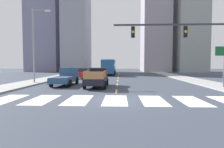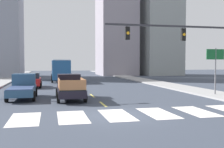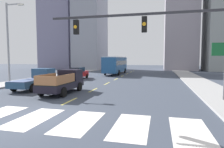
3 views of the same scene
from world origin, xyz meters
TOP-DOWN VIEW (x-y plane):
  - ground_plane at (0.00, 0.00)m, footprint 160.00×160.00m
  - sidewalk_right at (10.84, 18.00)m, footprint 3.38×110.00m
  - sidewalk_left at (-10.84, 18.00)m, footprint 3.38×110.00m
  - crosswalk_stripe_0 at (-7.41, 0.00)m, footprint 1.57×3.57m
  - crosswalk_stripe_1 at (-4.94, 0.00)m, footprint 1.57×3.57m
  - crosswalk_stripe_2 at (-2.47, 0.00)m, footprint 1.57×3.57m
  - crosswalk_stripe_3 at (0.00, 0.00)m, footprint 1.57×3.57m
  - crosswalk_stripe_4 at (2.47, 0.00)m, footprint 1.57×3.57m
  - crosswalk_stripe_5 at (4.94, 0.00)m, footprint 1.57×3.57m
  - lane_dash_0 at (0.00, 4.00)m, footprint 0.16×2.40m
  - lane_dash_1 at (0.00, 9.00)m, footprint 0.16×2.40m
  - lane_dash_2 at (0.00, 14.00)m, footprint 0.16×2.40m
  - lane_dash_3 at (0.00, 19.00)m, footprint 0.16×2.40m
  - lane_dash_4 at (0.00, 24.00)m, footprint 0.16×2.40m
  - lane_dash_5 at (0.00, 29.00)m, footprint 0.16×2.40m
  - lane_dash_6 at (0.00, 34.00)m, footprint 0.16×2.40m
  - lane_dash_7 at (0.00, 39.00)m, footprint 0.16×2.40m
  - pickup_stakebed at (-2.08, 7.19)m, footprint 2.18×5.20m
  - pickup_dark at (-5.81, 8.61)m, footprint 2.18×5.20m
  - city_bus at (-2.08, 27.97)m, footprint 2.72×10.80m
  - sedan_far at (-5.62, 18.16)m, footprint 2.02×4.40m
  - traffic_signal_gantry at (6.48, 2.36)m, footprint 10.02×0.27m
  - direction_sign_green at (10.48, 6.40)m, footprint 1.70×0.12m
  - streetlight_left at (-9.95, 9.79)m, footprint 2.20×0.28m
  - tower_tall_centre at (20.94, 43.43)m, footprint 8.19×8.83m
  - block_mid_left at (11.25, 45.97)m, footprint 7.96×10.27m
  - block_mid_right at (-12.70, 43.29)m, footprint 7.10×10.66m
  - block_low_left at (-23.69, 46.20)m, footprint 10.04×8.77m

SIDE VIEW (x-z plane):
  - ground_plane at x=0.00m, z-range 0.00..0.00m
  - lane_dash_0 at x=0.00m, z-range 0.00..0.01m
  - lane_dash_1 at x=0.00m, z-range 0.00..0.01m
  - lane_dash_2 at x=0.00m, z-range 0.00..0.01m
  - lane_dash_3 at x=0.00m, z-range 0.00..0.01m
  - lane_dash_4 at x=0.00m, z-range 0.00..0.01m
  - lane_dash_5 at x=0.00m, z-range 0.00..0.01m
  - lane_dash_6 at x=0.00m, z-range 0.00..0.01m
  - lane_dash_7 at x=0.00m, z-range 0.00..0.01m
  - crosswalk_stripe_0 at x=-7.41m, z-range 0.00..0.01m
  - crosswalk_stripe_1 at x=-4.94m, z-range 0.00..0.01m
  - crosswalk_stripe_2 at x=-2.47m, z-range 0.00..0.01m
  - crosswalk_stripe_3 at x=0.00m, z-range 0.00..0.01m
  - crosswalk_stripe_4 at x=2.47m, z-range 0.00..0.01m
  - crosswalk_stripe_5 at x=4.94m, z-range 0.00..0.01m
  - sidewalk_right at x=10.84m, z-range 0.00..0.15m
  - sidewalk_left at x=-10.84m, z-range 0.00..0.15m
  - sedan_far at x=-5.62m, z-range 0.00..1.72m
  - pickup_dark at x=-5.81m, z-range -0.06..1.90m
  - pickup_stakebed at x=-2.08m, z-range -0.04..1.92m
  - city_bus at x=-2.08m, z-range 0.29..3.61m
  - direction_sign_green at x=10.48m, z-range 0.93..5.13m
  - traffic_signal_gantry at x=6.48m, z-range 1.24..7.24m
  - streetlight_left at x=-9.95m, z-range 0.47..9.47m
  - tower_tall_centre at x=20.94m, z-range 0.00..24.38m
  - block_low_left at x=-23.69m, z-range 0.00..28.44m
  - block_mid_left at x=11.25m, z-range 0.00..29.25m
  - block_mid_right at x=-12.70m, z-range 0.00..35.95m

